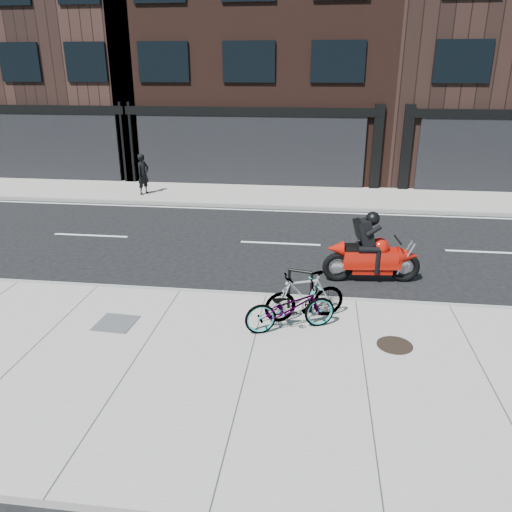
# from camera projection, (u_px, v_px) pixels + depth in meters

# --- Properties ---
(ground) EXTENTS (120.00, 120.00, 0.00)m
(ground) POSITION_uv_depth(u_px,v_px,m) (274.00, 268.00, 13.16)
(ground) COLOR black
(ground) RESTS_ON ground
(sidewalk_near) EXTENTS (60.00, 6.00, 0.13)m
(sidewalk_near) POSITION_uv_depth(u_px,v_px,m) (246.00, 374.00, 8.49)
(sidewalk_near) COLOR gray
(sidewalk_near) RESTS_ON ground
(sidewalk_far) EXTENTS (60.00, 3.50, 0.13)m
(sidewalk_far) POSITION_uv_depth(u_px,v_px,m) (292.00, 196.00, 20.33)
(sidewalk_far) COLOR gray
(sidewalk_far) RESTS_ON ground
(building_midwest) EXTENTS (10.00, 10.00, 12.00)m
(building_midwest) POSITION_uv_depth(u_px,v_px,m) (72.00, 47.00, 25.94)
(building_midwest) COLOR black
(building_midwest) RESTS_ON ground
(building_center) EXTENTS (12.00, 10.00, 14.50)m
(building_center) POSITION_uv_depth(u_px,v_px,m) (263.00, 18.00, 24.30)
(building_center) COLOR black
(building_center) RESTS_ON ground
(bike_rack) EXTENTS (0.53, 0.17, 0.91)m
(bike_rack) POSITION_uv_depth(u_px,v_px,m) (300.00, 287.00, 10.41)
(bike_rack) COLOR black
(bike_rack) RESTS_ON sidewalk_near
(bicycle_front) EXTENTS (1.93, 1.27, 0.96)m
(bicycle_front) POSITION_uv_depth(u_px,v_px,m) (290.00, 307.00, 9.64)
(bicycle_front) COLOR gray
(bicycle_front) RESTS_ON sidewalk_near
(bicycle_rear) EXTENTS (1.75, 1.10, 1.02)m
(bicycle_rear) POSITION_uv_depth(u_px,v_px,m) (305.00, 296.00, 10.05)
(bicycle_rear) COLOR gray
(bicycle_rear) RESTS_ON sidewalk_near
(motorcycle) EXTENTS (2.40, 0.66, 1.79)m
(motorcycle) POSITION_uv_depth(u_px,v_px,m) (376.00, 254.00, 12.10)
(motorcycle) COLOR black
(motorcycle) RESTS_ON ground
(pedestrian) EXTENTS (0.59, 0.70, 1.63)m
(pedestrian) POSITION_uv_depth(u_px,v_px,m) (143.00, 174.00, 20.12)
(pedestrian) COLOR black
(pedestrian) RESTS_ON sidewalk_far
(manhole_cover) EXTENTS (0.82, 0.82, 0.02)m
(manhole_cover) POSITION_uv_depth(u_px,v_px,m) (395.00, 345.00, 9.23)
(manhole_cover) COLOR black
(manhole_cover) RESTS_ON sidewalk_near
(utility_grate) EXTENTS (0.79, 0.79, 0.02)m
(utility_grate) POSITION_uv_depth(u_px,v_px,m) (116.00, 323.00, 10.03)
(utility_grate) COLOR #4C4B4E
(utility_grate) RESTS_ON sidewalk_near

